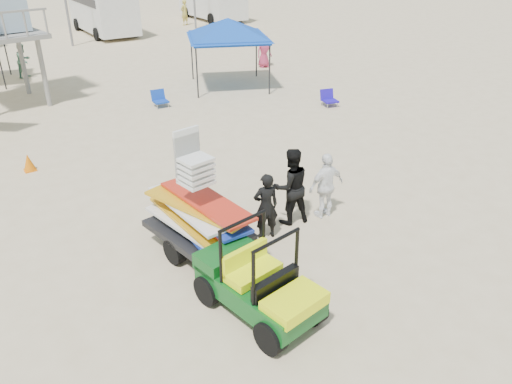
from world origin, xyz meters
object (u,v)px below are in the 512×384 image
utility_cart (259,277)px  canopy_blue (228,22)px  man_left (266,206)px  surf_trailer (196,211)px

utility_cart → canopy_blue: size_ratio=0.59×
man_left → canopy_blue: canopy_blue is taller
utility_cart → surf_trailer: bearing=89.9°
utility_cart → man_left: (1.52, 2.03, -0.02)m
man_left → canopy_blue: size_ratio=0.38×
surf_trailer → canopy_blue: (7.06, 10.77, 1.76)m
surf_trailer → man_left: size_ratio=1.79×
utility_cart → man_left: 2.54m
surf_trailer → man_left: surf_trailer is taller
man_left → utility_cart: bearing=69.2°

